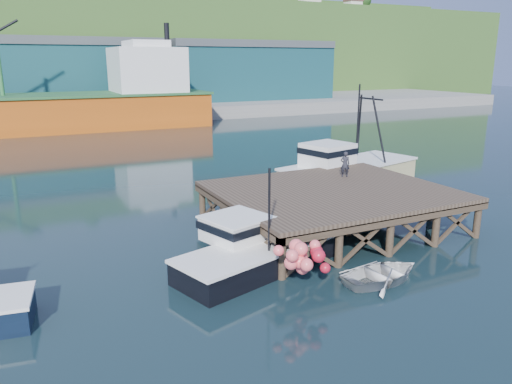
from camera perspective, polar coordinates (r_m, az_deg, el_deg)
ground at (r=25.06m, az=-1.91°, el=-5.78°), size 300.00×300.00×0.00m
wharf at (r=26.94m, az=8.93°, el=-0.14°), size 12.00×10.00×2.62m
far_quay at (r=92.23m, az=-20.44°, el=9.04°), size 160.00×40.00×2.00m
warehouse_mid at (r=86.96m, az=-20.39°, el=12.39°), size 28.00×16.00×9.00m
warehouse_right at (r=95.08m, az=-1.67°, el=13.41°), size 30.00×16.00×9.00m
cargo_ship at (r=69.62m, az=-25.54°, el=8.86°), size 55.50×10.00×13.75m
hillside at (r=121.80m, az=-22.50°, el=14.76°), size 220.00×50.00×22.00m
boat_black at (r=21.80m, az=-0.48°, el=-6.61°), size 7.97×6.60×4.63m
trawler at (r=35.65m, az=10.37°, el=2.72°), size 11.44×6.34×7.25m
dinghy at (r=21.29m, az=14.26°, el=-9.00°), size 3.77×2.79×0.75m
dockworker at (r=29.88m, az=10.14°, el=3.14°), size 0.65×0.56×1.52m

